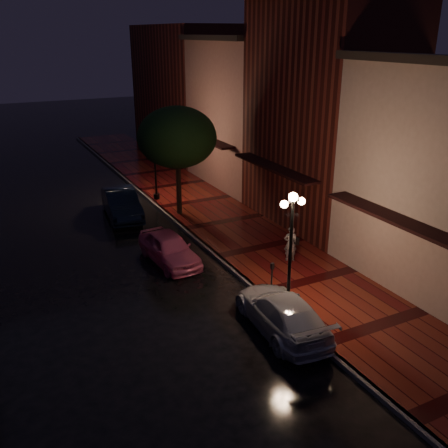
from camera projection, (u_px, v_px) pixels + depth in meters
ground at (218, 259)px, 22.23m from camera, size 120.00×120.00×0.00m
sidewalk at (262, 248)px, 23.15m from camera, size 4.50×60.00×0.15m
curb at (218, 257)px, 22.20m from camera, size 0.25×60.00×0.15m
storefront_mid at (326, 117)px, 24.87m from camera, size 5.00×8.00×11.00m
storefront_far at (247, 115)px, 31.88m from camera, size 5.00×8.00×9.00m
storefront_extra at (186, 91)px, 40.02m from camera, size 5.00×12.00×10.00m
streetlamp_near at (291, 244)px, 17.28m from camera, size 0.96×0.36×4.31m
streetlamp_far at (155, 158)px, 28.92m from camera, size 0.96×0.36×4.31m
street_tree at (177, 139)px, 25.94m from camera, size 4.16×4.16×5.80m
pink_car at (169, 248)px, 21.65m from camera, size 1.87×4.07×1.35m
navy_car at (121, 204)px, 27.01m from camera, size 2.08×4.77×1.52m
silver_car at (282, 313)px, 16.71m from camera, size 2.26×4.72×1.33m
woman_with_umbrella at (291, 229)px, 21.26m from camera, size 0.91×0.92×2.18m
parking_meter at (272, 277)px, 18.45m from camera, size 0.15×0.13×1.40m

